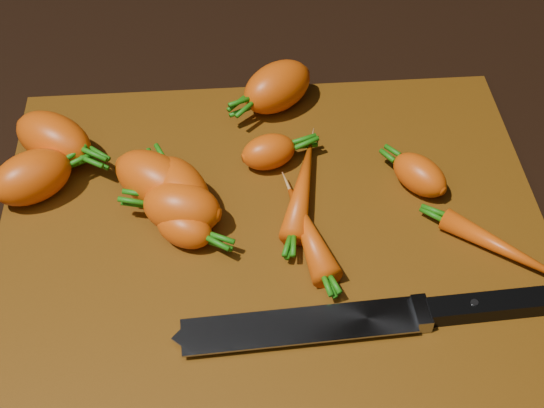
{
  "coord_description": "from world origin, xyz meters",
  "views": [
    {
      "loc": [
        -0.03,
        -0.45,
        0.54
      ],
      "look_at": [
        0.0,
        0.01,
        0.03
      ],
      "focal_mm": 50.0,
      "sensor_mm": 36.0,
      "label": 1
    }
  ],
  "objects": [
    {
      "name": "carrot_11",
      "position": [
        -0.21,
        0.1,
        0.04
      ],
      "size": [
        0.1,
        0.09,
        0.05
      ],
      "primitive_type": "ellipsoid",
      "rotation": [
        0.0,
        0.0,
        5.66
      ],
      "color": "#E65007",
      "rests_on": "cutting_board"
    },
    {
      "name": "carrot_4",
      "position": [
        0.02,
        0.17,
        0.04
      ],
      "size": [
        0.09,
        0.09,
        0.05
      ],
      "primitive_type": "ellipsoid",
      "rotation": [
        0.0,
        0.0,
        3.79
      ],
      "color": "#E65007",
      "rests_on": "cutting_board"
    },
    {
      "name": "carrot_2",
      "position": [
        -0.11,
        0.04,
        0.04
      ],
      "size": [
        0.1,
        0.09,
        0.05
      ],
      "primitive_type": "ellipsoid",
      "rotation": [
        0.0,
        0.0,
        -0.65
      ],
      "color": "#E65007",
      "rests_on": "cutting_board"
    },
    {
      "name": "carrot_3",
      "position": [
        -0.08,
        0.03,
        0.04
      ],
      "size": [
        0.08,
        0.09,
        0.05
      ],
      "primitive_type": "ellipsoid",
      "rotation": [
        0.0,
        0.0,
        2.03
      ],
      "color": "#E65007",
      "rests_on": "cutting_board"
    },
    {
      "name": "knife",
      "position": [
        0.03,
        -0.11,
        0.02
      ],
      "size": [
        0.31,
        0.04,
        0.02
      ],
      "rotation": [
        0.0,
        0.0,
        0.05
      ],
      "color": "gray",
      "rests_on": "cutting_board"
    },
    {
      "name": "carrot_1",
      "position": [
        -0.08,
        0.01,
        0.04
      ],
      "size": [
        0.08,
        0.07,
        0.05
      ],
      "primitive_type": "ellipsoid",
      "rotation": [
        0.0,
        0.0,
        2.83
      ],
      "color": "#E65007",
      "rests_on": "cutting_board"
    },
    {
      "name": "carrot_8",
      "position": [
        0.2,
        -0.05,
        0.02
      ],
      "size": [
        0.1,
        0.09,
        0.02
      ],
      "primitive_type": "ellipsoid",
      "rotation": [
        0.0,
        0.0,
        -0.72
      ],
      "color": "#E65007",
      "rests_on": "cutting_board"
    },
    {
      "name": "carrot_5",
      "position": [
        0.0,
        0.08,
        0.03
      ],
      "size": [
        0.06,
        0.05,
        0.03
      ],
      "primitive_type": "ellipsoid",
      "rotation": [
        0.0,
        0.0,
        0.27
      ],
      "color": "#E65007",
      "rests_on": "cutting_board"
    },
    {
      "name": "carrot_7",
      "position": [
        0.03,
        0.03,
        0.02
      ],
      "size": [
        0.05,
        0.12,
        0.03
      ],
      "primitive_type": "ellipsoid",
      "rotation": [
        0.0,
        0.0,
        1.33
      ],
      "color": "#E65007",
      "rests_on": "cutting_board"
    },
    {
      "name": "ground",
      "position": [
        0.0,
        0.0,
        -0.01
      ],
      "size": [
        2.0,
        2.0,
        0.01
      ],
      "primitive_type": "cube",
      "color": "black"
    },
    {
      "name": "carrot_0",
      "position": [
        -0.22,
        0.05,
        0.04
      ],
      "size": [
        0.09,
        0.08,
        0.05
      ],
      "primitive_type": "ellipsoid",
      "rotation": [
        0.0,
        0.0,
        0.53
      ],
      "color": "#E65007",
      "rests_on": "cutting_board"
    },
    {
      "name": "carrot_9",
      "position": [
        0.03,
        -0.02,
        0.03
      ],
      "size": [
        0.05,
        0.11,
        0.03
      ],
      "primitive_type": "ellipsoid",
      "rotation": [
        0.0,
        0.0,
        1.79
      ],
      "color": "#E65007",
      "rests_on": "cutting_board"
    },
    {
      "name": "carrot_6",
      "position": [
        0.14,
        0.04,
        0.03
      ],
      "size": [
        0.06,
        0.07,
        0.03
      ],
      "primitive_type": "ellipsoid",
      "rotation": [
        0.0,
        0.0,
        2.23
      ],
      "color": "#E65007",
      "rests_on": "cutting_board"
    },
    {
      "name": "cutting_board",
      "position": [
        0.0,
        0.0,
        0.01
      ],
      "size": [
        0.5,
        0.4,
        0.01
      ],
      "primitive_type": "cube",
      "color": "brown",
      "rests_on": "ground"
    },
    {
      "name": "carrot_10",
      "position": [
        -0.08,
        -0.01,
        0.03
      ],
      "size": [
        0.06,
        0.06,
        0.03
      ],
      "primitive_type": "ellipsoid",
      "rotation": [
        0.0,
        0.0,
        5.74
      ],
      "color": "#E65007",
      "rests_on": "cutting_board"
    }
  ]
}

